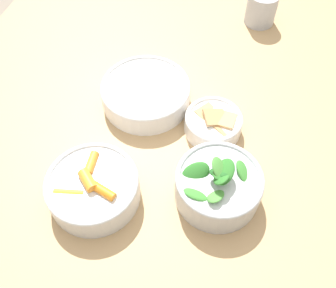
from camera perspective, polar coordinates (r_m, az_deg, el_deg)
name	(u,v)px	position (r m, az deg, el deg)	size (l,w,h in m)	color
ground_plane	(152,254)	(1.49, -2.51, -16.34)	(10.00, 10.00, 0.00)	gray
dining_table	(142,160)	(0.89, -4.04, -2.43)	(1.29, 1.00, 0.76)	tan
bowl_carrots	(93,188)	(0.71, -11.39, -6.55)	(0.17, 0.17, 0.07)	silver
bowl_greens	(218,185)	(0.70, 7.60, -6.22)	(0.16, 0.16, 0.11)	silver
bowl_beans_hotdog	(146,94)	(0.84, -3.38, 7.63)	(0.20, 0.20, 0.05)	white
bowl_cookies	(214,123)	(0.79, 6.99, 3.20)	(0.12, 0.12, 0.05)	white
cup	(261,8)	(1.08, 14.04, 19.43)	(0.08, 0.08, 0.08)	#B2B7C1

